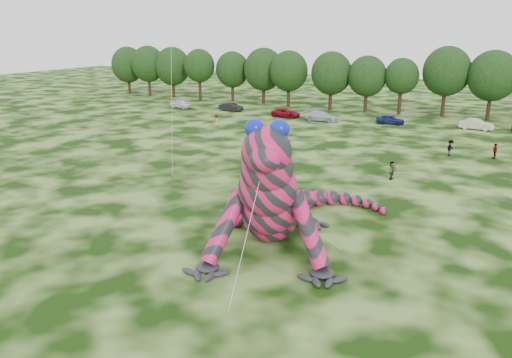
{
  "coord_description": "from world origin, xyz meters",
  "views": [
    {
      "loc": [
        16.07,
        -22.58,
        12.78
      ],
      "look_at": [
        2.93,
        3.56,
        4.0
      ],
      "focal_mm": 35.0,
      "sensor_mm": 36.0,
      "label": 1
    }
  ],
  "objects_px": {
    "tree_4": "(232,76)",
    "tree_1": "(149,71)",
    "car_0": "(181,104)",
    "spectator_5": "(392,170)",
    "spectator_0": "(250,157)",
    "flying_kite": "(171,1)",
    "tree_3": "(200,75)",
    "inflatable_gecko": "(272,174)",
    "spectator_4": "(217,121)",
    "tree_10": "(446,82)",
    "tree_11": "(492,85)",
    "tree_8": "(367,84)",
    "tree_0": "(128,70)",
    "tree_9": "(401,86)",
    "car_1": "(231,107)",
    "tree_5": "(264,76)",
    "spectator_3": "(495,151)",
    "spectator_1": "(286,154)",
    "spectator_2": "(450,148)",
    "car_3": "(321,116)",
    "car_5": "(477,124)",
    "car_2": "(286,113)",
    "tree_6": "(289,79)",
    "car_4": "(390,120)",
    "tree_2": "(173,72)",
    "tree_7": "(331,81)"
  },
  "relations": [
    {
      "from": "tree_4",
      "to": "tree_1",
      "type": "bearing_deg",
      "value": -177.98
    },
    {
      "from": "tree_1",
      "to": "car_0",
      "type": "relative_size",
      "value": 2.41
    },
    {
      "from": "spectator_5",
      "to": "spectator_0",
      "type": "bearing_deg",
      "value": 104.08
    },
    {
      "from": "flying_kite",
      "to": "tree_3",
      "type": "relative_size",
      "value": 1.78
    },
    {
      "from": "inflatable_gecko",
      "to": "spectator_4",
      "type": "bearing_deg",
      "value": 105.96
    },
    {
      "from": "tree_10",
      "to": "tree_11",
      "type": "xyz_separation_m",
      "value": [
        6.39,
        -0.38,
        -0.22
      ]
    },
    {
      "from": "tree_8",
      "to": "car_0",
      "type": "bearing_deg",
      "value": -161.72
    },
    {
      "from": "tree_0",
      "to": "tree_11",
      "type": "distance_m",
      "value": 68.35
    },
    {
      "from": "tree_10",
      "to": "tree_9",
      "type": "bearing_deg",
      "value": -168.98
    },
    {
      "from": "tree_3",
      "to": "car_1",
      "type": "relative_size",
      "value": 2.3
    },
    {
      "from": "tree_5",
      "to": "spectator_0",
      "type": "relative_size",
      "value": 5.22
    },
    {
      "from": "spectator_3",
      "to": "spectator_1",
      "type": "distance_m",
      "value": 21.67
    },
    {
      "from": "tree_4",
      "to": "spectator_2",
      "type": "bearing_deg",
      "value": -32.88
    },
    {
      "from": "tree_4",
      "to": "car_3",
      "type": "bearing_deg",
      "value": -30.02
    },
    {
      "from": "car_1",
      "to": "car_5",
      "type": "height_order",
      "value": "car_5"
    },
    {
      "from": "tree_4",
      "to": "car_3",
      "type": "xyz_separation_m",
      "value": [
        21.87,
        -12.63,
        -3.8
      ]
    },
    {
      "from": "tree_10",
      "to": "car_1",
      "type": "height_order",
      "value": "tree_10"
    },
    {
      "from": "tree_8",
      "to": "car_2",
      "type": "bearing_deg",
      "value": -133.6
    },
    {
      "from": "tree_9",
      "to": "spectator_3",
      "type": "distance_m",
      "value": 28.47
    },
    {
      "from": "tree_3",
      "to": "tree_5",
      "type": "height_order",
      "value": "tree_5"
    },
    {
      "from": "tree_0",
      "to": "tree_6",
      "type": "bearing_deg",
      "value": -3.94
    },
    {
      "from": "flying_kite",
      "to": "tree_0",
      "type": "relative_size",
      "value": 1.76
    },
    {
      "from": "car_0",
      "to": "car_4",
      "type": "bearing_deg",
      "value": -79.36
    },
    {
      "from": "tree_1",
      "to": "car_3",
      "type": "bearing_deg",
      "value": -16.44
    },
    {
      "from": "tree_2",
      "to": "spectator_2",
      "type": "xyz_separation_m",
      "value": [
        54.41,
        -26.58,
        -3.96
      ]
    },
    {
      "from": "flying_kite",
      "to": "tree_7",
      "type": "xyz_separation_m",
      "value": [
        -2.58,
        46.79,
        -10.11
      ]
    },
    {
      "from": "spectator_1",
      "to": "spectator_0",
      "type": "distance_m",
      "value": 3.98
    },
    {
      "from": "tree_10",
      "to": "spectator_3",
      "type": "relative_size",
      "value": 6.62
    },
    {
      "from": "inflatable_gecko",
      "to": "tree_2",
      "type": "bearing_deg",
      "value": 110.36
    },
    {
      "from": "spectator_4",
      "to": "tree_2",
      "type": "bearing_deg",
      "value": -113.6
    },
    {
      "from": "tree_2",
      "to": "tree_4",
      "type": "relative_size",
      "value": 1.06
    },
    {
      "from": "spectator_3",
      "to": "flying_kite",
      "type": "bearing_deg",
      "value": -69.92
    },
    {
      "from": "spectator_2",
      "to": "car_0",
      "type": "bearing_deg",
      "value": 89.96
    },
    {
      "from": "car_2",
      "to": "car_4",
      "type": "xyz_separation_m",
      "value": [
        15.5,
        1.03,
        0.04
      ]
    },
    {
      "from": "tree_2",
      "to": "spectator_2",
      "type": "height_order",
      "value": "tree_2"
    },
    {
      "from": "tree_7",
      "to": "tree_4",
      "type": "bearing_deg",
      "value": 174.43
    },
    {
      "from": "tree_8",
      "to": "car_1",
      "type": "relative_size",
      "value": 2.18
    },
    {
      "from": "car_1",
      "to": "spectator_4",
      "type": "bearing_deg",
      "value": -155.26
    },
    {
      "from": "spectator_3",
      "to": "spectator_1",
      "type": "relative_size",
      "value": 0.99
    },
    {
      "from": "tree_1",
      "to": "tree_2",
      "type": "xyz_separation_m",
      "value": [
        5.34,
        0.71,
        -0.08
      ]
    },
    {
      "from": "tree_6",
      "to": "tree_8",
      "type": "xyz_separation_m",
      "value": [
        13.34,
        0.3,
        -0.27
      ]
    },
    {
      "from": "tree_2",
      "to": "tree_3",
      "type": "relative_size",
      "value": 1.02
    },
    {
      "from": "tree_0",
      "to": "spectator_4",
      "type": "bearing_deg",
      "value": -33.82
    },
    {
      "from": "tree_9",
      "to": "tree_3",
      "type": "bearing_deg",
      "value": -179.57
    },
    {
      "from": "tree_2",
      "to": "tree_1",
      "type": "bearing_deg",
      "value": -172.42
    },
    {
      "from": "car_3",
      "to": "car_4",
      "type": "height_order",
      "value": "car_3"
    },
    {
      "from": "car_2",
      "to": "spectator_0",
      "type": "relative_size",
      "value": 2.39
    },
    {
      "from": "car_0",
      "to": "spectator_3",
      "type": "xyz_separation_m",
      "value": [
        48.99,
        -14.22,
        0.1
      ]
    },
    {
      "from": "spectator_4",
      "to": "tree_11",
      "type": "bearing_deg",
      "value": 145.19
    },
    {
      "from": "spectator_4",
      "to": "tree_7",
      "type": "bearing_deg",
      "value": 177.54
    }
  ]
}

